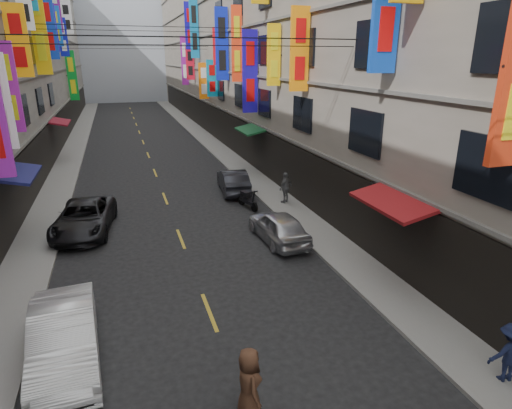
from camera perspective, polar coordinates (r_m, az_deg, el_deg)
sidewalk_left at (r=36.43m, az=-23.65°, el=5.53°), size 2.00×90.00×0.12m
sidewalk_right at (r=37.13m, az=-4.87°, el=7.28°), size 2.00×90.00×0.12m
building_row_right at (r=38.22m, az=4.16°, el=21.84°), size 10.14×90.00×19.00m
haze_block at (r=85.55m, az=-17.57°, el=20.46°), size 18.00×8.00×22.00m
shop_signage at (r=28.96m, az=-14.44°, el=21.38°), size 14.00×55.00×11.55m
street_awnings at (r=19.99m, az=-14.91°, el=5.22°), size 13.99×35.20×0.41m
overhead_cables at (r=23.58m, az=-13.58°, el=21.56°), size 14.00×38.04×1.24m
lane_markings at (r=33.38m, az=-13.78°, el=5.38°), size 0.12×80.20×0.01m
scooter_far_right at (r=22.49m, az=-1.14°, el=0.58°), size 0.69×1.77×1.14m
car_left_mid at (r=12.47m, az=-24.21°, el=-15.90°), size 1.89×4.60×1.48m
car_left_far at (r=20.82m, az=-21.92°, el=-1.63°), size 2.97×5.27×1.39m
car_right_mid at (r=18.41m, az=3.00°, el=-2.94°), size 1.83×4.04×1.34m
car_right_far at (r=25.21m, az=-3.07°, el=3.17°), size 1.84×4.27×1.37m
pedestrian_rnear at (r=12.35m, az=30.67°, el=-16.62°), size 1.05×0.64×1.52m
pedestrian_rfar at (r=22.95m, az=3.97°, el=2.29°), size 1.14×0.99×1.69m
pedestrian_crossing at (r=9.99m, az=-0.95°, el=-22.85°), size 0.59×0.86×1.74m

